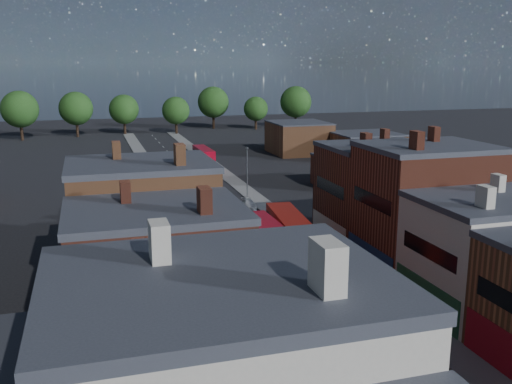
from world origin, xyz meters
TOP-DOWN VIEW (x-y plane):
  - pavement_west at (-6.50, 50.00)m, footprint 3.00×200.00m
  - pavement_east at (6.50, 50.00)m, footprint 3.00×200.00m
  - terrace_west at (-14.00, 0.00)m, footprint 12.00×80.00m
  - lamp_post_2 at (-5.20, 30.00)m, footprint 0.25×0.70m
  - lamp_post_3 at (5.20, 60.00)m, footprint 0.25×0.70m
  - bus_0 at (-1.50, 27.89)m, footprint 3.09×11.82m
  - bus_1 at (1.50, 30.07)m, footprint 4.08×12.41m
  - bus_2 at (3.50, 85.55)m, footprint 2.79×10.32m
  - car_2 at (-2.29, 39.52)m, footprint 2.14×4.54m
  - car_3 at (3.80, 54.13)m, footprint 1.94×4.30m
  - ped_1 at (-5.34, 8.78)m, footprint 0.92×0.61m
  - ped_3 at (7.70, 14.81)m, footprint 0.78×1.12m

SIDE VIEW (x-z plane):
  - pavement_west at x=-6.50m, z-range 0.00..0.12m
  - pavement_east at x=6.50m, z-range 0.00..0.12m
  - car_3 at x=3.80m, z-range 0.00..1.22m
  - car_2 at x=-2.29m, z-range 0.00..1.25m
  - ped_3 at x=7.70m, z-range 0.12..1.86m
  - ped_1 at x=-5.34m, z-range 0.12..1.87m
  - bus_2 at x=3.50m, z-range 0.18..4.61m
  - bus_0 at x=-1.50m, z-range 0.20..5.29m
  - bus_1 at x=1.50m, z-range 0.21..5.47m
  - lamp_post_2 at x=-5.20m, z-range 0.64..8.77m
  - lamp_post_3 at x=5.20m, z-range 0.64..8.77m
  - terrace_west at x=-14.00m, z-range 0.00..13.02m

